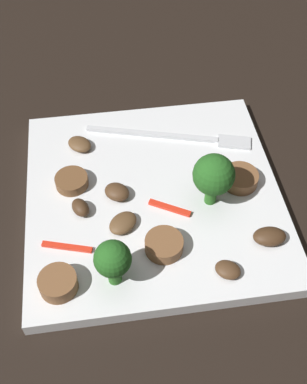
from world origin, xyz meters
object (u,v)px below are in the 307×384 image
at_px(broccoli_floret_0, 214,176).
at_px(mushroom_4, 80,144).
at_px(plate, 154,197).
at_px(mushroom_2, 123,223).
at_px(sausage_slice_3, 239,176).
at_px(pepper_strip_1, 67,247).
at_px(mushroom_5, 80,208).
at_px(pepper_strip_2, 170,208).
at_px(sausage_slice_0, 72,181).
at_px(mushroom_1, 270,236).
at_px(broccoli_floret_1, 113,260).
at_px(mushroom_0, 228,270).
at_px(sausage_slice_2, 58,283).
at_px(fork, 181,137).
at_px(mushroom_3, 117,192).
at_px(sausage_slice_1, 168,244).

xyz_separation_m(broccoli_floret_0, mushroom_4, (-0.12, 0.09, -0.03)).
distance_m(plate, mushroom_2, 0.05).
xyz_separation_m(sausage_slice_3, pepper_strip_1, (-0.17, -0.06, -0.00)).
relative_size(mushroom_5, pepper_strip_2, 0.52).
xyz_separation_m(sausage_slice_0, mushroom_5, (0.01, -0.04, 0.00)).
distance_m(mushroom_1, mushroom_2, 0.13).
relative_size(mushroom_2, mushroom_4, 1.07).
bearing_deg(broccoli_floret_1, mushroom_5, 108.41).
bearing_deg(mushroom_5, mushroom_2, -30.60).
xyz_separation_m(mushroom_5, pepper_strip_1, (-0.01, -0.04, -0.00)).
distance_m(mushroom_0, mushroom_2, 0.11).
xyz_separation_m(mushroom_4, mushroom_5, (-0.00, -0.09, 0.00)).
height_order(mushroom_1, mushroom_2, mushroom_1).
height_order(sausage_slice_0, sausage_slice_3, sausage_slice_3).
bearing_deg(mushroom_4, pepper_strip_2, -49.34).
bearing_deg(broccoli_floret_1, sausage_slice_2, -179.17).
bearing_deg(pepper_strip_1, mushroom_1, -5.52).
xyz_separation_m(plate, mushroom_0, (0.05, -0.10, 0.01)).
bearing_deg(fork, mushroom_0, -70.74).
bearing_deg(sausage_slice_2, sausage_slice_0, 82.59).
height_order(broccoli_floret_0, mushroom_2, broccoli_floret_0).
bearing_deg(broccoli_floret_0, plate, 160.69).
bearing_deg(broccoli_floret_0, mushroom_3, 168.51).
bearing_deg(mushroom_4, mushroom_0, -54.84).
relative_size(sausage_slice_1, sausage_slice_3, 0.97).
bearing_deg(mushroom_2, fork, 55.56).
bearing_deg(fork, plate, -103.84).
distance_m(sausage_slice_2, mushroom_4, 0.17).
bearing_deg(sausage_slice_1, mushroom_3, 121.10).
height_order(plate, sausage_slice_2, sausage_slice_2).
xyz_separation_m(mushroom_0, mushroom_5, (-0.12, 0.08, 0.00)).
bearing_deg(sausage_slice_1, mushroom_4, 117.85).
xyz_separation_m(sausage_slice_2, mushroom_5, (0.02, 0.08, -0.00)).
relative_size(sausage_slice_2, mushroom_1, 1.09).
bearing_deg(mushroom_3, mushroom_1, -28.19).
relative_size(sausage_slice_3, mushroom_0, 1.57).
distance_m(broccoli_floret_0, broccoli_floret_1, 0.12).
xyz_separation_m(mushroom_2, mushroom_4, (-0.04, 0.11, -0.00)).
distance_m(broccoli_floret_1, mushroom_5, 0.09).
bearing_deg(fork, mushroom_2, -108.89).
bearing_deg(mushroom_2, plate, 47.31).
relative_size(plate, mushroom_2, 8.57).
bearing_deg(sausage_slice_3, fork, 125.17).
relative_size(sausage_slice_0, pepper_strip_1, 0.71).
bearing_deg(broccoli_floret_1, mushroom_2, 77.22).
xyz_separation_m(mushroom_2, pepper_strip_2, (0.05, 0.01, -0.00)).
bearing_deg(mushroom_0, mushroom_5, 145.53).
xyz_separation_m(sausage_slice_2, mushroom_2, (0.06, 0.06, -0.00)).
relative_size(broccoli_floret_0, sausage_slice_0, 1.78).
bearing_deg(fork, sausage_slice_0, -141.78).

